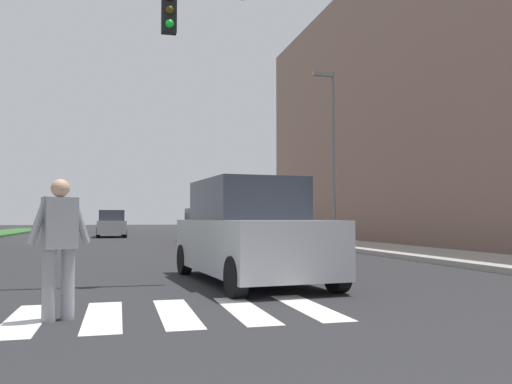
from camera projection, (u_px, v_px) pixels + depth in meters
The scene contains 9 objects.
ground_plane at pixel (124, 240), 29.70m from camera, with size 140.00×140.00×0.00m, color #262628.
crosswalk at pixel (140, 314), 6.65m from camera, with size 4.95×2.20×0.01m.
sidewalk_right at pixel (292, 238), 30.12m from camera, with size 3.00×64.00×0.15m, color #9E9991.
street_lamp_right at pixel (331, 141), 23.13m from camera, with size 1.02×0.24×7.50m.
pedestrian_performer at pixel (59, 242), 6.31m from camera, with size 0.72×0.37×1.69m.
suv_crossing at pixel (249, 233), 10.14m from camera, with size 2.35×4.75×1.97m.
sedan_midblock at pixel (203, 226), 26.75m from camera, with size 1.97×4.52×1.72m.
sedan_distant at pixel (111, 225), 34.04m from camera, with size 1.93×4.41×1.73m.
sedan_far_horizon at pixel (112, 223), 46.84m from camera, with size 2.12×4.39×1.72m.
Camera 1 is at (-0.28, -0.72, 1.22)m, focal length 37.00 mm.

